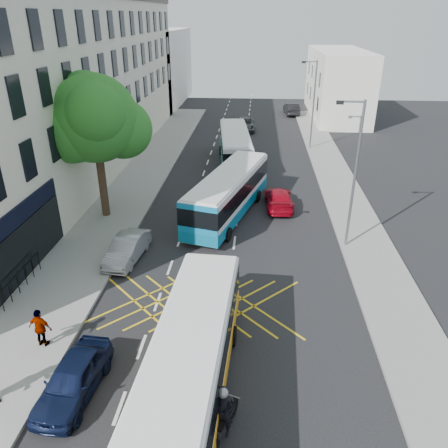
% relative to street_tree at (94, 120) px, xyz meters
% --- Properties ---
extents(ground, '(120.00, 120.00, 0.00)m').
position_rel_street_tree_xyz_m(ground, '(8.51, -14.97, -6.29)').
color(ground, black).
rests_on(ground, ground).
extents(pavement_left, '(5.00, 70.00, 0.15)m').
position_rel_street_tree_xyz_m(pavement_left, '(0.01, 0.03, -6.22)').
color(pavement_left, gray).
rests_on(pavement_left, ground).
extents(pavement_right, '(3.00, 70.00, 0.15)m').
position_rel_street_tree_xyz_m(pavement_right, '(16.01, 0.03, -6.22)').
color(pavement_right, gray).
rests_on(pavement_right, ground).
extents(terrace_main, '(8.30, 45.00, 13.50)m').
position_rel_street_tree_xyz_m(terrace_main, '(-5.49, 9.52, 0.46)').
color(terrace_main, beige).
rests_on(terrace_main, ground).
extents(terrace_far, '(8.00, 20.00, 10.00)m').
position_rel_street_tree_xyz_m(terrace_far, '(-5.49, 40.03, -1.29)').
color(terrace_far, silver).
rests_on(terrace_far, ground).
extents(building_right, '(6.00, 18.00, 8.00)m').
position_rel_street_tree_xyz_m(building_right, '(19.51, 33.03, -2.29)').
color(building_right, silver).
rests_on(building_right, ground).
extents(street_tree, '(6.30, 5.70, 8.80)m').
position_rel_street_tree_xyz_m(street_tree, '(0.00, 0.00, 0.00)').
color(street_tree, '#382619').
rests_on(street_tree, pavement_left).
extents(lamp_near, '(1.45, 0.15, 8.00)m').
position_rel_street_tree_xyz_m(lamp_near, '(14.71, -2.97, -1.68)').
color(lamp_near, slate).
rests_on(lamp_near, pavement_right).
extents(lamp_far, '(1.45, 0.15, 8.00)m').
position_rel_street_tree_xyz_m(lamp_far, '(14.71, 17.03, -1.68)').
color(lamp_far, slate).
rests_on(lamp_far, pavement_right).
extents(railings, '(0.08, 5.60, 1.14)m').
position_rel_street_tree_xyz_m(railings, '(-1.19, -9.67, -5.57)').
color(railings, black).
rests_on(railings, pavement_left).
extents(bus_near, '(2.83, 10.08, 2.81)m').
position_rel_street_tree_xyz_m(bus_near, '(7.65, -14.22, -4.81)').
color(bus_near, silver).
rests_on(bus_near, ground).
extents(bus_mid, '(5.05, 10.54, 2.89)m').
position_rel_street_tree_xyz_m(bus_mid, '(7.90, 0.86, -4.77)').
color(bus_mid, silver).
rests_on(bus_mid, ground).
extents(bus_far, '(3.45, 10.43, 2.88)m').
position_rel_street_tree_xyz_m(bus_far, '(7.74, 11.78, -4.78)').
color(bus_far, silver).
rests_on(bus_far, ground).
extents(motorbike, '(0.89, 2.18, 2.00)m').
position_rel_street_tree_xyz_m(motorbike, '(8.86, -15.76, -5.35)').
color(motorbike, black).
rests_on(motorbike, ground).
extents(parked_car_blue, '(1.91, 4.02, 1.33)m').
position_rel_street_tree_xyz_m(parked_car_blue, '(3.61, -14.45, -5.63)').
color(parked_car_blue, '#0D1534').
rests_on(parked_car_blue, ground).
extents(parked_car_silver, '(1.82, 4.04, 1.29)m').
position_rel_street_tree_xyz_m(parked_car_silver, '(2.91, -5.28, -5.65)').
color(parked_car_silver, '#94969B').
rests_on(parked_car_silver, ground).
extents(red_hatchback, '(1.98, 4.42, 1.26)m').
position_rel_street_tree_xyz_m(red_hatchback, '(11.23, 2.43, -5.66)').
color(red_hatchback, '#B5071B').
rests_on(red_hatchback, ground).
extents(distant_car_grey, '(2.44, 4.89, 1.33)m').
position_rel_street_tree_xyz_m(distant_car_grey, '(8.17, 24.18, -5.63)').
color(distant_car_grey, '#414449').
rests_on(distant_car_grey, ground).
extents(distant_car_dark, '(2.02, 4.67, 1.49)m').
position_rel_street_tree_xyz_m(distant_car_dark, '(14.01, 33.18, -5.55)').
color(distant_car_dark, black).
rests_on(distant_car_dark, ground).
extents(pedestrian_far, '(1.02, 0.55, 1.65)m').
position_rel_street_tree_xyz_m(pedestrian_far, '(1.51, -12.31, -5.32)').
color(pedestrian_far, gray).
rests_on(pedestrian_far, pavement_left).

